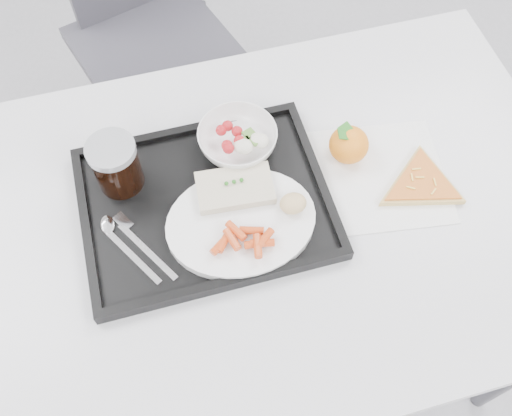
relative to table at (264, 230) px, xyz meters
name	(u,v)px	position (x,y,z in m)	size (l,w,h in m)	color
room	(414,105)	(0.00, -0.30, 0.72)	(6.04, 7.04, 2.84)	gray
table	(264,230)	(0.00, 0.00, 0.00)	(1.20, 0.80, 0.75)	silver
chair	(145,7)	(-0.11, 0.86, -0.15)	(0.52, 0.53, 0.93)	#36353D
tray	(205,204)	(-0.10, 0.04, 0.08)	(0.45, 0.35, 0.03)	black
dinner_plate	(241,222)	(-0.05, -0.02, 0.09)	(0.27, 0.27, 0.02)	white
fish_fillet	(235,188)	(-0.05, 0.04, 0.11)	(0.14, 0.09, 0.03)	beige
bread_roll	(293,203)	(0.05, -0.02, 0.12)	(0.06, 0.06, 0.03)	tan
salad_bowl	(238,140)	(-0.01, 0.15, 0.11)	(0.15, 0.15, 0.05)	white
cola_glass	(116,164)	(-0.24, 0.13, 0.14)	(0.09, 0.09, 0.11)	black
cutlery	(127,241)	(-0.25, 0.00, 0.08)	(0.12, 0.16, 0.01)	silver
napkin	(379,176)	(0.23, 0.02, 0.07)	(0.28, 0.27, 0.00)	white
tangerine	(349,145)	(0.19, 0.08, 0.10)	(0.08, 0.08, 0.07)	#FF5800
pizza_slice	(421,184)	(0.30, -0.02, 0.08)	(0.23, 0.23, 0.02)	tan
carrot_pile	(245,240)	(-0.05, -0.07, 0.11)	(0.12, 0.08, 0.02)	#CB4519
salad_contents	(243,141)	(0.00, 0.13, 0.12)	(0.09, 0.08, 0.03)	#AF191E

